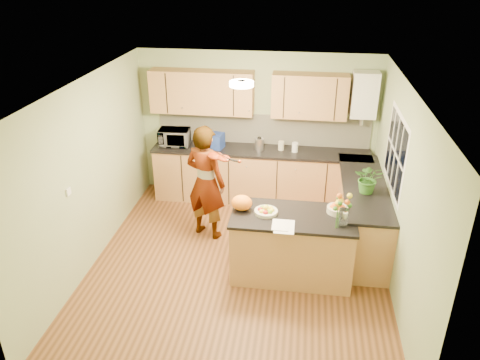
# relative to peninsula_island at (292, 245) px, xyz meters

# --- Properties ---
(floor) EXTENTS (4.50, 4.50, 0.00)m
(floor) POSITION_rel_peninsula_island_xyz_m (-0.72, 0.10, -0.45)
(floor) COLOR #553318
(floor) RESTS_ON ground
(ceiling) EXTENTS (4.00, 4.50, 0.02)m
(ceiling) POSITION_rel_peninsula_island_xyz_m (-0.72, 0.10, 2.05)
(ceiling) COLOR silver
(ceiling) RESTS_ON wall_back
(wall_back) EXTENTS (4.00, 0.02, 2.50)m
(wall_back) POSITION_rel_peninsula_island_xyz_m (-0.72, 2.35, 0.80)
(wall_back) COLOR #94A878
(wall_back) RESTS_ON floor
(wall_front) EXTENTS (4.00, 0.02, 2.50)m
(wall_front) POSITION_rel_peninsula_island_xyz_m (-0.72, -2.15, 0.80)
(wall_front) COLOR #94A878
(wall_front) RESTS_ON floor
(wall_left) EXTENTS (0.02, 4.50, 2.50)m
(wall_left) POSITION_rel_peninsula_island_xyz_m (-2.72, 0.10, 0.80)
(wall_left) COLOR #94A878
(wall_left) RESTS_ON floor
(wall_right) EXTENTS (0.02, 4.50, 2.50)m
(wall_right) POSITION_rel_peninsula_island_xyz_m (1.28, 0.10, 0.80)
(wall_right) COLOR #94A878
(wall_right) RESTS_ON floor
(back_counter) EXTENTS (3.64, 0.62, 0.94)m
(back_counter) POSITION_rel_peninsula_island_xyz_m (-0.62, 2.05, 0.02)
(back_counter) COLOR #A26D40
(back_counter) RESTS_ON floor
(right_counter) EXTENTS (0.62, 2.24, 0.94)m
(right_counter) POSITION_rel_peninsula_island_xyz_m (0.98, 0.95, 0.02)
(right_counter) COLOR #A26D40
(right_counter) RESTS_ON floor
(splashback) EXTENTS (3.60, 0.02, 0.52)m
(splashback) POSITION_rel_peninsula_island_xyz_m (-0.62, 2.34, 0.75)
(splashback) COLOR beige
(splashback) RESTS_ON back_counter
(upper_cabinets) EXTENTS (3.20, 0.34, 0.70)m
(upper_cabinets) POSITION_rel_peninsula_island_xyz_m (-0.90, 2.18, 1.40)
(upper_cabinets) COLOR #A26D40
(upper_cabinets) RESTS_ON wall_back
(boiler) EXTENTS (0.40, 0.30, 0.86)m
(boiler) POSITION_rel_peninsula_island_xyz_m (0.98, 2.19, 1.44)
(boiler) COLOR white
(boiler) RESTS_ON wall_back
(window_right) EXTENTS (0.01, 1.30, 1.05)m
(window_right) POSITION_rel_peninsula_island_xyz_m (1.27, 0.70, 1.10)
(window_right) COLOR white
(window_right) RESTS_ON wall_right
(light_switch) EXTENTS (0.02, 0.09, 0.09)m
(light_switch) POSITION_rel_peninsula_island_xyz_m (-2.71, -0.50, 0.85)
(light_switch) COLOR white
(light_switch) RESTS_ON wall_left
(ceiling_lamp) EXTENTS (0.30, 0.30, 0.07)m
(ceiling_lamp) POSITION_rel_peninsula_island_xyz_m (-0.72, 0.40, 2.01)
(ceiling_lamp) COLOR #FFEABF
(ceiling_lamp) RESTS_ON ceiling
(peninsula_island) EXTENTS (1.58, 0.81, 0.90)m
(peninsula_island) POSITION_rel_peninsula_island_xyz_m (0.00, 0.00, 0.00)
(peninsula_island) COLOR #A26D40
(peninsula_island) RESTS_ON floor
(fruit_dish) EXTENTS (0.30, 0.30, 0.10)m
(fruit_dish) POSITION_rel_peninsula_island_xyz_m (-0.35, 0.00, 0.49)
(fruit_dish) COLOR beige
(fruit_dish) RESTS_ON peninsula_island
(orange_bowl) EXTENTS (0.27, 0.27, 0.16)m
(orange_bowl) POSITION_rel_peninsula_island_xyz_m (0.55, 0.15, 0.52)
(orange_bowl) COLOR beige
(orange_bowl) RESTS_ON peninsula_island
(flower_vase) EXTENTS (0.27, 0.27, 0.50)m
(flower_vase) POSITION_rel_peninsula_island_xyz_m (0.60, -0.18, 0.79)
(flower_vase) COLOR silver
(flower_vase) RESTS_ON peninsula_island
(orange_bag) EXTENTS (0.30, 0.27, 0.20)m
(orange_bag) POSITION_rel_peninsula_island_xyz_m (-0.67, 0.05, 0.55)
(orange_bag) COLOR orange
(orange_bag) RESTS_ON peninsula_island
(papers) EXTENTS (0.24, 0.33, 0.01)m
(papers) POSITION_rel_peninsula_island_xyz_m (-0.10, -0.30, 0.46)
(papers) COLOR white
(papers) RESTS_ON peninsula_island
(violinist) EXTENTS (0.75, 0.63, 1.75)m
(violinist) POSITION_rel_peninsula_island_xyz_m (-1.31, 0.82, 0.42)
(violinist) COLOR #E3B58B
(violinist) RESTS_ON floor
(violin) EXTENTS (0.65, 0.57, 0.16)m
(violin) POSITION_rel_peninsula_island_xyz_m (-1.11, 0.60, 0.95)
(violin) COLOR #560A05
(violin) RESTS_ON violinist
(microwave) EXTENTS (0.53, 0.37, 0.28)m
(microwave) POSITION_rel_peninsula_island_xyz_m (-2.10, 2.05, 0.63)
(microwave) COLOR white
(microwave) RESTS_ON back_counter
(blue_box) EXTENTS (0.36, 0.30, 0.26)m
(blue_box) POSITION_rel_peninsula_island_xyz_m (-1.42, 2.03, 0.62)
(blue_box) COLOR navy
(blue_box) RESTS_ON back_counter
(kettle) EXTENTS (0.15, 0.15, 0.28)m
(kettle) POSITION_rel_peninsula_island_xyz_m (-0.65, 2.02, 0.60)
(kettle) COLOR silver
(kettle) RESTS_ON back_counter
(jar_cream) EXTENTS (0.13, 0.13, 0.15)m
(jar_cream) POSITION_rel_peninsula_island_xyz_m (-0.29, 2.09, 0.56)
(jar_cream) COLOR beige
(jar_cream) RESTS_ON back_counter
(jar_white) EXTENTS (0.13, 0.13, 0.16)m
(jar_white) POSITION_rel_peninsula_island_xyz_m (-0.06, 2.04, 0.56)
(jar_white) COLOR white
(jar_white) RESTS_ON back_counter
(potted_plant) EXTENTS (0.43, 0.39, 0.42)m
(potted_plant) POSITION_rel_peninsula_island_xyz_m (0.98, 0.70, 0.70)
(potted_plant) COLOR #346E24
(potted_plant) RESTS_ON right_counter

